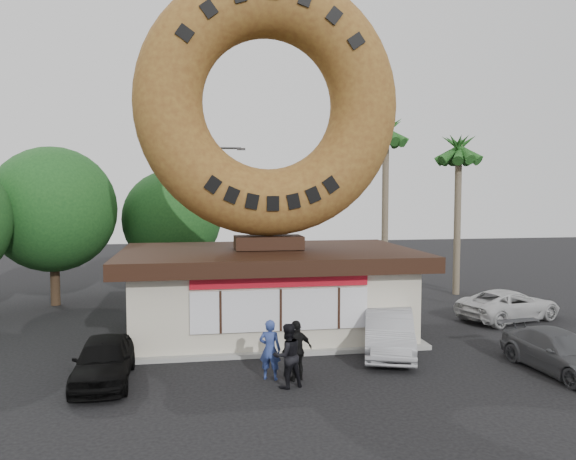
# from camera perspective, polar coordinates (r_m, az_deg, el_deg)

# --- Properties ---
(ground) EXTENTS (90.00, 90.00, 0.00)m
(ground) POSITION_cam_1_polar(r_m,az_deg,el_deg) (16.59, 0.84, -15.49)
(ground) COLOR black
(ground) RESTS_ON ground
(donut_shop) EXTENTS (11.20, 7.20, 3.80)m
(donut_shop) POSITION_cam_1_polar(r_m,az_deg,el_deg) (21.88, -1.98, -5.92)
(donut_shop) COLOR beige
(donut_shop) RESTS_ON ground
(giant_donut) EXTENTS (10.05, 2.56, 10.05)m
(giant_donut) POSITION_cam_1_polar(r_m,az_deg,el_deg) (21.82, -2.03, 12.67)
(giant_donut) COLOR olive
(giant_donut) RESTS_ON donut_shop
(tree_west) EXTENTS (6.00, 6.00, 7.65)m
(tree_west) POSITION_cam_1_polar(r_m,az_deg,el_deg) (29.18, -22.76, 1.93)
(tree_west) COLOR #473321
(tree_west) RESTS_ON ground
(tree_mid) EXTENTS (5.20, 5.20, 6.63)m
(tree_mid) POSITION_cam_1_polar(r_m,az_deg,el_deg) (30.45, -11.73, 1.06)
(tree_mid) COLOR #473321
(tree_mid) RESTS_ON ground
(palm_near) EXTENTS (2.60, 2.60, 9.75)m
(palm_near) POSITION_cam_1_polar(r_m,az_deg,el_deg) (31.28, 9.92, 9.22)
(palm_near) COLOR #726651
(palm_near) RESTS_ON ground
(palm_far) EXTENTS (2.60, 2.60, 8.75)m
(palm_far) POSITION_cam_1_polar(r_m,az_deg,el_deg) (31.18, 16.96, 7.41)
(palm_far) COLOR #726651
(palm_far) RESTS_ON ground
(street_lamp) EXTENTS (2.11, 0.20, 8.00)m
(street_lamp) POSITION_cam_1_polar(r_m,az_deg,el_deg) (31.42, -7.76, 2.04)
(street_lamp) COLOR #59595E
(street_lamp) RESTS_ON ground
(person_left) EXTENTS (0.76, 0.63, 1.78)m
(person_left) POSITION_cam_1_polar(r_m,az_deg,el_deg) (16.82, -1.85, -12.04)
(person_left) COLOR navy
(person_left) RESTS_ON ground
(person_center) EXTENTS (1.06, 0.94, 1.82)m
(person_center) POSITION_cam_1_polar(r_m,az_deg,el_deg) (16.15, -0.07, -12.63)
(person_center) COLOR black
(person_center) RESTS_ON ground
(person_right) EXTENTS (1.12, 0.82, 1.77)m
(person_right) POSITION_cam_1_polar(r_m,az_deg,el_deg) (16.75, 0.91, -12.12)
(person_right) COLOR black
(person_right) RESTS_ON ground
(car_black) EXTENTS (1.66, 3.93, 1.33)m
(car_black) POSITION_cam_1_polar(r_m,az_deg,el_deg) (17.42, -18.22, -12.45)
(car_black) COLOR black
(car_black) RESTS_ON ground
(car_silver) EXTENTS (2.88, 4.81, 1.50)m
(car_silver) POSITION_cam_1_polar(r_m,az_deg,el_deg) (19.68, 10.19, -10.14)
(car_silver) COLOR #9D9DA2
(car_silver) RESTS_ON ground
(car_grey) EXTENTS (2.12, 4.40, 1.24)m
(car_grey) POSITION_cam_1_polar(r_m,az_deg,el_deg) (19.38, 25.91, -11.11)
(car_grey) COLOR #4E4F53
(car_grey) RESTS_ON ground
(car_white) EXTENTS (5.12, 3.50, 1.30)m
(car_white) POSITION_cam_1_polar(r_m,az_deg,el_deg) (26.02, 21.54, -7.10)
(car_white) COLOR silver
(car_white) RESTS_ON ground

